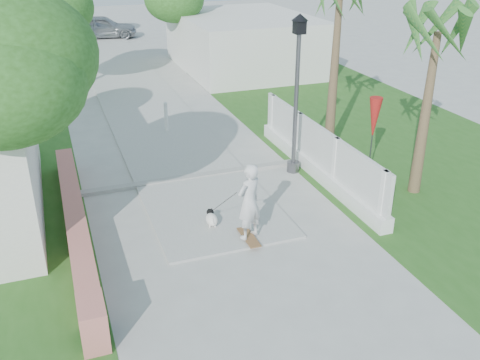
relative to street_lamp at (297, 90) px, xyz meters
name	(u,v)px	position (x,y,z in m)	size (l,w,h in m)	color
ground	(277,306)	(-2.90, -5.50, -2.43)	(90.00, 90.00, 0.00)	#B7B7B2
path_strip	(119,68)	(-2.90, 14.50, -2.40)	(3.20, 36.00, 0.06)	#B7B7B2
curb	(192,177)	(-2.90, 0.50, -2.38)	(6.50, 0.25, 0.10)	#999993
grass_right	(368,128)	(4.10, 2.50, -2.42)	(8.00, 20.00, 0.01)	#2A5B1C
pink_wall	(77,231)	(-6.20, -1.95, -2.11)	(0.45, 8.20, 0.80)	tan
lattice_fence	(317,158)	(0.50, -0.50, -1.88)	(0.35, 7.00, 1.50)	white
building_right	(244,42)	(3.10, 12.50, -1.13)	(6.00, 8.00, 2.60)	silver
street_lamp	(297,90)	(0.00, 0.00, 0.00)	(0.44, 0.44, 4.44)	#59595E
bollard	(166,116)	(-2.70, 4.50, -1.84)	(0.14, 0.14, 1.09)	white
patio_umbrella	(374,119)	(1.90, -1.00, -0.74)	(0.36, 0.36, 2.30)	#59595E
tree_path_left	(48,1)	(-5.88, 10.48, 1.39)	(3.40, 3.40, 5.23)	#4C3826
palm_far	(339,4)	(1.70, 1.00, 2.06)	(1.80, 1.80, 5.30)	brown
palm_near	(436,42)	(2.50, -2.30, 1.53)	(1.80, 1.80, 4.70)	brown
skateboarder	(238,202)	(-2.75, -2.92, -1.53)	(0.99, 1.55, 1.89)	brown
dog	(211,218)	(-3.18, -2.24, -2.21)	(0.32, 0.59, 0.40)	white
parked_car	(102,27)	(-2.61, 23.13, -1.70)	(1.72, 4.28, 1.46)	#AAABB2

